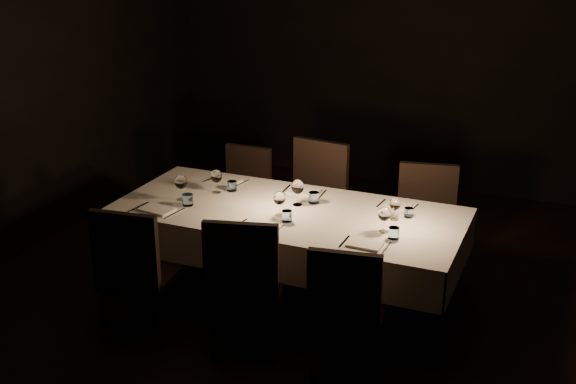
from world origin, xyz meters
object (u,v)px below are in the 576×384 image
at_px(chair_near_left, 135,268).
at_px(chair_near_center, 245,280).
at_px(dining_table, 288,219).
at_px(chair_far_right, 425,220).
at_px(chair_near_right, 346,306).
at_px(chair_far_center, 313,199).
at_px(chair_far_left, 244,192).

relative_size(chair_near_left, chair_near_center, 0.99).
height_order(dining_table, chair_near_left, chair_near_left).
xyz_separation_m(dining_table, chair_near_left, (-0.76, -0.84, -0.15)).
bearing_deg(chair_far_right, dining_table, -149.25).
xyz_separation_m(dining_table, chair_far_right, (0.85, 0.76, -0.16)).
bearing_deg(chair_near_right, chair_far_center, -70.55).
bearing_deg(chair_far_center, chair_far_right, 8.30).
xyz_separation_m(chair_near_right, chair_far_right, (0.15, 1.50, 0.02)).
xyz_separation_m(chair_near_center, chair_far_center, (-0.10, 1.48, 0.02)).
bearing_deg(chair_near_left, chair_far_center, -119.58).
distance_m(chair_far_left, chair_far_center, 0.70).
xyz_separation_m(chair_near_center, chair_far_left, (-0.78, 1.59, -0.05)).
distance_m(dining_table, chair_far_right, 1.15).
xyz_separation_m(chair_near_center, chair_near_right, (0.70, -0.02, -0.03)).
bearing_deg(chair_far_center, dining_table, -75.09).
bearing_deg(chair_near_center, chair_near_right, 163.86).
relative_size(chair_near_center, chair_far_right, 1.04).
distance_m(chair_near_center, chair_far_left, 1.77).
height_order(dining_table, chair_far_center, chair_far_center).
bearing_deg(chair_near_right, dining_table, -55.25).
height_order(chair_near_right, chair_far_right, chair_far_right).
bearing_deg(chair_near_center, chair_near_left, -5.76).
xyz_separation_m(chair_far_left, chair_far_right, (1.63, -0.10, 0.03)).
bearing_deg(dining_table, chair_far_right, 41.59).
relative_size(dining_table, chair_far_center, 2.43).
bearing_deg(dining_table, chair_near_left, -131.99).
relative_size(chair_near_center, chair_far_left, 1.12).
xyz_separation_m(dining_table, chair_far_left, (-0.78, 0.86, -0.19)).
bearing_deg(chair_near_left, chair_far_right, -142.05).
bearing_deg(dining_table, chair_far_center, 96.94).
distance_m(dining_table, chair_near_left, 1.15).
relative_size(dining_table, chair_far_left, 2.84).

